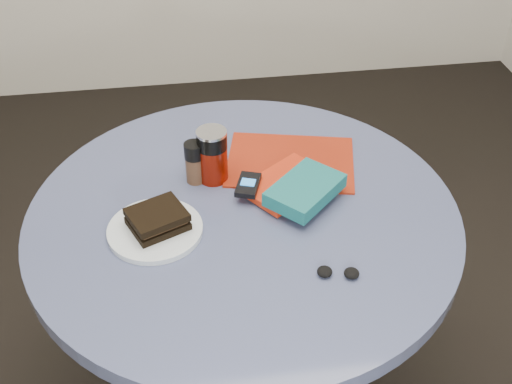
{
  "coord_description": "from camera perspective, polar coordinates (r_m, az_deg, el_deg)",
  "views": [
    {
      "loc": [
        -0.14,
        -1.13,
        1.7
      ],
      "look_at": [
        0.03,
        0.0,
        0.8
      ],
      "focal_mm": 45.0,
      "sensor_mm": 36.0,
      "label": 1
    }
  ],
  "objects": [
    {
      "name": "mp3_player",
      "position": [
        1.51,
        -0.7,
        0.64
      ],
      "size": [
        0.07,
        0.1,
        0.02
      ],
      "color": "black",
      "rests_on": "red_book"
    },
    {
      "name": "novel",
      "position": [
        1.48,
        4.39,
        0.19
      ],
      "size": [
        0.21,
        0.21,
        0.03
      ],
      "primitive_type": "cube",
      "rotation": [
        0.0,
        0.0,
        0.77
      ],
      "color": "#13575A",
      "rests_on": "red_book"
    },
    {
      "name": "magazine",
      "position": [
        1.63,
        3.08,
        2.71
      ],
      "size": [
        0.36,
        0.31,
        0.01
      ],
      "primitive_type": "cube",
      "rotation": [
        0.0,
        0.0,
        -0.23
      ],
      "color": "maroon",
      "rests_on": "table"
    },
    {
      "name": "headphones",
      "position": [
        1.33,
        7.31,
        -7.11
      ],
      "size": [
        0.09,
        0.05,
        0.02
      ],
      "color": "black",
      "rests_on": "table"
    },
    {
      "name": "red_book",
      "position": [
        1.54,
        2.7,
        0.74
      ],
      "size": [
        0.24,
        0.23,
        0.02
      ],
      "primitive_type": "cube",
      "rotation": [
        0.0,
        0.0,
        0.63
      ],
      "color": "#AF260D",
      "rests_on": "magazine"
    },
    {
      "name": "sandwich",
      "position": [
        1.42,
        -8.75,
        -2.39
      ],
      "size": [
        0.15,
        0.14,
        0.04
      ],
      "color": "black",
      "rests_on": "plate"
    },
    {
      "name": "pepper_grinder",
      "position": [
        1.55,
        -5.48,
        2.66
      ],
      "size": [
        0.06,
        0.06,
        0.11
      ],
      "color": "#482F1E",
      "rests_on": "table"
    },
    {
      "name": "soda_can",
      "position": [
        1.54,
        -3.89,
        3.27
      ],
      "size": [
        0.08,
        0.08,
        0.14
      ],
      "color": "#691005",
      "rests_on": "table"
    },
    {
      "name": "table",
      "position": [
        1.59,
        -1.07,
        -6.12
      ],
      "size": [
        1.0,
        1.0,
        0.75
      ],
      "color": "black",
      "rests_on": "ground"
    },
    {
      "name": "plate",
      "position": [
        1.44,
        -8.95,
        -3.37
      ],
      "size": [
        0.27,
        0.27,
        0.01
      ],
      "primitive_type": "cylinder",
      "rotation": [
        0.0,
        0.0,
        -0.31
      ],
      "color": "silver",
      "rests_on": "table"
    }
  ]
}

